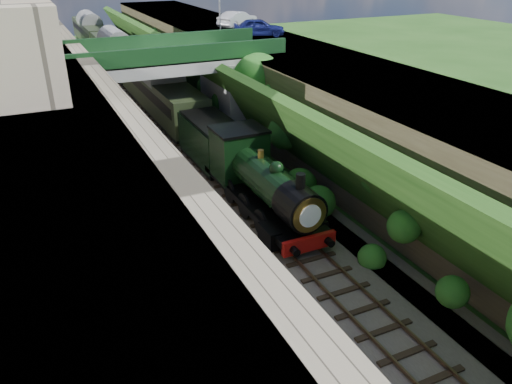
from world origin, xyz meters
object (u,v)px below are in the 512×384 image
road_bridge (175,84)px  tender (212,144)px  tree (259,80)px  car_blue (259,27)px  locomotive (262,183)px  car_silver (237,19)px

road_bridge → tender: 7.27m
tree → car_blue: size_ratio=1.50×
locomotive → tender: bearing=90.0°
tree → locomotive: tree is taller
road_bridge → tree: size_ratio=2.42×
road_bridge → tender: road_bridge is taller
tree → car_silver: bearing=72.2°
car_silver → tender: (-9.36, -17.44, -5.37)m
tree → car_silver: car_silver is taller
tender → road_bridge: bearing=92.1°
road_bridge → tender: bearing=-87.9°
car_silver → locomotive: 27.00m
tender → locomotive: bearing=-90.0°
tender → car_silver: bearing=61.8°
car_blue → locomotive: car_blue is taller
road_bridge → tender: (0.26, -6.84, -2.46)m
car_blue → car_silver: 6.06m
road_bridge → tree: road_bridge is taller
road_bridge → locomotive: size_ratio=1.56×
car_blue → car_silver: size_ratio=0.98×
road_bridge → locomotive: 14.37m
car_blue → car_silver: bearing=14.7°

